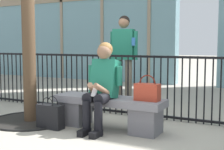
{
  "coord_description": "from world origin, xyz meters",
  "views": [
    {
      "loc": [
        2.08,
        -3.82,
        1.18
      ],
      "look_at": [
        0.0,
        0.1,
        0.75
      ],
      "focal_mm": 50.65,
      "sensor_mm": 36.0,
      "label": 1
    }
  ],
  "objects_px": {
    "handbag_on_bench": "(147,92)",
    "shopping_bag": "(50,116)",
    "stone_bench": "(109,110)",
    "bystander_further_back": "(124,54)",
    "seated_person_with_phone": "(102,84)"
  },
  "relations": [
    {
      "from": "stone_bench",
      "to": "shopping_bag",
      "type": "relative_size",
      "value": 3.55
    },
    {
      "from": "handbag_on_bench",
      "to": "shopping_bag",
      "type": "bearing_deg",
      "value": -164.36
    },
    {
      "from": "stone_bench",
      "to": "seated_person_with_phone",
      "type": "height_order",
      "value": "seated_person_with_phone"
    },
    {
      "from": "handbag_on_bench",
      "to": "shopping_bag",
      "type": "relative_size",
      "value": 0.75
    },
    {
      "from": "stone_bench",
      "to": "bystander_further_back",
      "type": "xyz_separation_m",
      "value": [
        -0.48,
        1.47,
        0.73
      ]
    },
    {
      "from": "stone_bench",
      "to": "handbag_on_bench",
      "type": "xyz_separation_m",
      "value": [
        0.58,
        -0.01,
        0.3
      ]
    },
    {
      "from": "shopping_bag",
      "to": "stone_bench",
      "type": "bearing_deg",
      "value": 27.3
    },
    {
      "from": "handbag_on_bench",
      "to": "shopping_bag",
      "type": "distance_m",
      "value": 1.42
    },
    {
      "from": "shopping_bag",
      "to": "handbag_on_bench",
      "type": "bearing_deg",
      "value": 15.64
    },
    {
      "from": "seated_person_with_phone",
      "to": "handbag_on_bench",
      "type": "bearing_deg",
      "value": 10.93
    },
    {
      "from": "seated_person_with_phone",
      "to": "shopping_bag",
      "type": "relative_size",
      "value": 2.69
    },
    {
      "from": "seated_person_with_phone",
      "to": "bystander_further_back",
      "type": "xyz_separation_m",
      "value": [
        -0.44,
        1.6,
        0.35
      ]
    },
    {
      "from": "bystander_further_back",
      "to": "stone_bench",
      "type": "bearing_deg",
      "value": -71.93
    },
    {
      "from": "seated_person_with_phone",
      "to": "shopping_bag",
      "type": "xyz_separation_m",
      "value": [
        -0.7,
        -0.25,
        -0.47
      ]
    },
    {
      "from": "bystander_further_back",
      "to": "seated_person_with_phone",
      "type": "bearing_deg",
      "value": -74.45
    }
  ]
}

